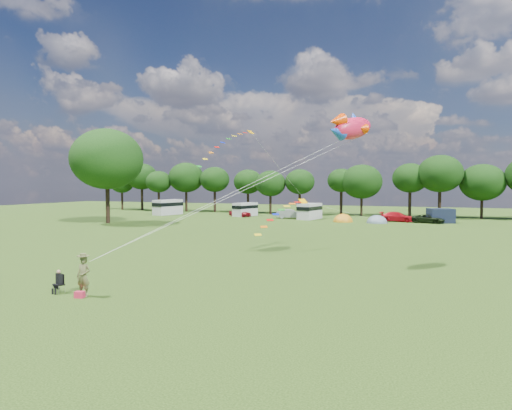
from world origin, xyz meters
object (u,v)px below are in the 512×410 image
(big_tree, at_px, (107,159))
(campervan_c, at_px, (310,211))
(car_d, at_px, (428,219))
(fish_kite, at_px, (350,128))
(tent_orange, at_px, (343,222))
(camp_chair, at_px, (59,279))
(tent_greyblue, at_px, (377,223))
(campervan_a, at_px, (168,207))
(kite_flyer, at_px, (84,276))
(campervan_b, at_px, (245,209))
(car_b, at_px, (290,214))
(car_a, at_px, (240,213))
(car_c, at_px, (397,217))

(big_tree, xyz_separation_m, campervan_c, (25.02, 16.94, -7.69))
(car_d, distance_m, fish_kite, 37.24)
(campervan_c, relative_size, tent_orange, 1.67)
(tent_orange, height_order, camp_chair, camp_chair)
(tent_greyblue, distance_m, fish_kite, 34.49)
(campervan_a, height_order, campervan_c, campervan_a)
(campervan_c, xyz_separation_m, kite_flyer, (0.67, -49.40, -0.34))
(camp_chair, xyz_separation_m, fish_kite, (12.53, 12.85, 8.59))
(car_d, xyz_separation_m, tent_greyblue, (-6.81, -2.55, -0.59))
(big_tree, bearing_deg, tent_greyblue, 21.06)
(campervan_c, distance_m, kite_flyer, 49.41)
(campervan_c, bearing_deg, campervan_a, 100.58)
(campervan_c, bearing_deg, kite_flyer, -167.57)
(campervan_a, bearing_deg, car_d, -78.66)
(campervan_b, xyz_separation_m, tent_greyblue, (22.39, -5.34, -1.22))
(car_b, xyz_separation_m, camp_chair, (2.18, -49.39, -0.04))
(car_b, distance_m, campervan_a, 23.12)
(tent_greyblue, relative_size, fish_kite, 0.80)
(car_a, height_order, kite_flyer, kite_flyer)
(campervan_a, bearing_deg, car_b, -78.07)
(campervan_c, xyz_separation_m, tent_greyblue, (10.54, -3.24, -1.31))
(car_c, xyz_separation_m, campervan_a, (-39.43, 0.37, 0.74))
(car_b, xyz_separation_m, tent_orange, (8.87, -2.97, -0.73))
(big_tree, xyz_separation_m, tent_greyblue, (35.56, 13.69, -9.00))
(big_tree, distance_m, car_c, 42.63)
(campervan_a, relative_size, tent_greyblue, 1.80)
(big_tree, relative_size, campervan_c, 2.47)
(tent_greyblue, height_order, camp_chair, camp_chair)
(campervan_c, height_order, tent_orange, campervan_c)
(car_a, distance_m, campervan_a, 14.07)
(campervan_a, relative_size, kite_flyer, 2.98)
(campervan_a, distance_m, camp_chair, 55.84)
(car_a, distance_m, car_c, 25.39)
(car_c, distance_m, tent_greyblue, 4.31)
(car_d, bearing_deg, fish_kite, -175.57)
(tent_orange, bearing_deg, car_d, 10.56)
(campervan_b, bearing_deg, fish_kite, -131.63)
(car_a, height_order, car_b, car_b)
(car_c, xyz_separation_m, campervan_c, (-13.15, -0.12, 0.61))
(car_d, height_order, campervan_c, campervan_c)
(big_tree, relative_size, car_c, 2.79)
(car_b, bearing_deg, fish_kite, -173.65)
(car_b, height_order, car_c, car_b)
(car_d, bearing_deg, camp_chair, 172.98)
(car_d, bearing_deg, tent_orange, 114.22)
(car_d, xyz_separation_m, camp_chair, (-18.34, -48.59, 0.10))
(car_a, relative_size, car_d, 0.92)
(tent_orange, relative_size, tent_greyblue, 0.98)
(campervan_a, xyz_separation_m, tent_greyblue, (36.82, -3.74, -1.43))
(tent_orange, bearing_deg, campervan_c, 153.29)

